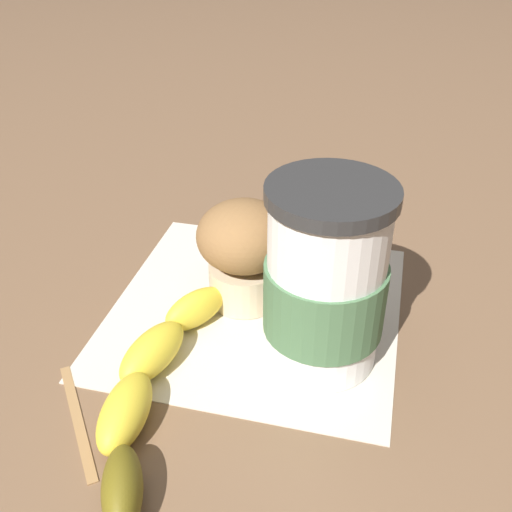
{
  "coord_description": "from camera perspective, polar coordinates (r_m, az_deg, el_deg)",
  "views": [
    {
      "loc": [
        -0.09,
        0.39,
        0.32
      ],
      "look_at": [
        0.0,
        0.0,
        0.05
      ],
      "focal_mm": 42.0,
      "sensor_mm": 36.0,
      "label": 1
    }
  ],
  "objects": [
    {
      "name": "ground_plane",
      "position": [
        0.52,
        0.0,
        -5.04
      ],
      "size": [
        3.0,
        3.0,
        0.0
      ],
      "primitive_type": "plane",
      "color": "brown"
    },
    {
      "name": "paper_napkin",
      "position": [
        0.52,
        0.0,
        -4.97
      ],
      "size": [
        0.24,
        0.24,
        0.0
      ],
      "primitive_type": "cube",
      "rotation": [
        0.0,
        0.0,
        -0.01
      ],
      "color": "beige",
      "rests_on": "ground_plane"
    },
    {
      "name": "coffee_cup",
      "position": [
        0.43,
        6.62,
        -2.57
      ],
      "size": [
        0.09,
        0.09,
        0.14
      ],
      "color": "white",
      "rests_on": "paper_napkin"
    },
    {
      "name": "muffin",
      "position": [
        0.5,
        -1.13,
        0.72
      ],
      "size": [
        0.08,
        0.08,
        0.09
      ],
      "color": "beige",
      "rests_on": "paper_napkin"
    },
    {
      "name": "banana",
      "position": [
        0.43,
        -10.07,
        -11.69
      ],
      "size": [
        0.07,
        0.23,
        0.03
      ],
      "color": "yellow",
      "rests_on": "paper_napkin"
    },
    {
      "name": "wooden_stirrer",
      "position": [
        0.44,
        -16.64,
        -14.67
      ],
      "size": [
        0.07,
        0.09,
        0.0
      ],
      "primitive_type": "cube",
      "rotation": [
        0.0,
        0.0,
        2.22
      ],
      "color": "#9E7547",
      "rests_on": "ground_plane"
    }
  ]
}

